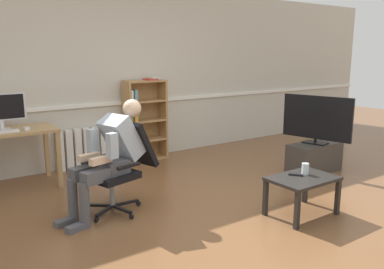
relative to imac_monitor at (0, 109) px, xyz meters
name	(u,v)px	position (x,y,z in m)	size (l,w,h in m)	color
ground_plane	(226,213)	(1.75, -2.23, -1.02)	(18.00, 18.00, 0.00)	brown
back_wall	(118,75)	(1.75, 0.42, 0.33)	(12.00, 0.13, 2.70)	beige
imac_monitor	(0,109)	(0.00, 0.00, 0.00)	(0.59, 0.14, 0.44)	silver
keyboard	(2,132)	(-0.04, -0.22, -0.25)	(0.38, 0.12, 0.02)	white
computer_mouse	(27,129)	(0.24, -0.20, -0.24)	(0.06, 0.10, 0.03)	white
bookshelf	(143,121)	(2.06, 0.22, -0.39)	(0.66, 0.29, 1.32)	#AD7F4C
radiator	(87,148)	(1.17, 0.31, -0.72)	(0.89, 0.08, 0.60)	white
office_chair	(123,162)	(0.93, -1.45, -0.50)	(0.83, 0.66, 0.96)	black
person_seated	(109,154)	(0.76, -1.50, -0.37)	(1.05, 0.56, 1.19)	#4C4C51
tv_stand	(314,158)	(3.75, -1.79, -0.81)	(0.82, 0.37, 0.42)	#3D3833
tv_screen	(317,119)	(3.76, -1.79, -0.24)	(0.28, 0.98, 0.68)	black
coffee_table	(303,183)	(2.39, -2.71, -0.66)	(0.70, 0.48, 0.42)	black
drinking_glass	(305,169)	(2.48, -2.66, -0.54)	(0.08, 0.08, 0.12)	silver
spare_remote	(296,175)	(2.37, -2.63, -0.59)	(0.04, 0.15, 0.02)	black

